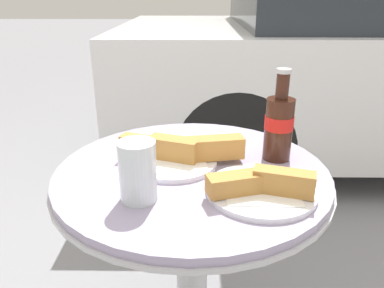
% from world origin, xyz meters
% --- Properties ---
extents(bistro_table, '(0.67, 0.67, 0.73)m').
position_xyz_m(bistro_table, '(0.00, 0.00, 0.52)').
color(bistro_table, '#B7B7BC').
rests_on(bistro_table, ground_plane).
extents(cola_bottle_left, '(0.07, 0.07, 0.23)m').
position_xyz_m(cola_bottle_left, '(0.21, 0.06, 0.82)').
color(cola_bottle_left, '#3D1E14').
rests_on(cola_bottle_left, bistro_table).
extents(drinking_glass, '(0.08, 0.08, 0.13)m').
position_xyz_m(drinking_glass, '(-0.11, -0.14, 0.79)').
color(drinking_glass, '#C68923').
rests_on(drinking_glass, bistro_table).
extents(lunch_plate_near, '(0.31, 0.21, 0.07)m').
position_xyz_m(lunch_plate_near, '(-0.03, 0.03, 0.76)').
color(lunch_plate_near, white).
rests_on(lunch_plate_near, bistro_table).
extents(lunch_plate_far, '(0.24, 0.23, 0.06)m').
position_xyz_m(lunch_plate_far, '(0.15, -0.12, 0.75)').
color(lunch_plate_far, white).
rests_on(lunch_plate_far, bistro_table).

